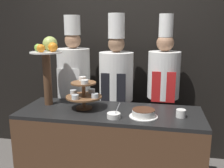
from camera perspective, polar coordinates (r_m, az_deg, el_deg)
name	(u,v)px	position (r m, az deg, el deg)	size (l,w,h in m)	color
wall_back	(124,49)	(3.25, 2.79, 7.93)	(10.00, 0.06, 2.80)	black
buffet_counter	(110,151)	(2.66, -0.44, -15.03)	(1.80, 0.65, 0.87)	brown
tiered_stand	(84,93)	(2.52, -6.47, -2.10)	(0.36, 0.36, 0.31)	brown
fruit_pedestal	(48,59)	(2.69, -14.47, 5.64)	(0.33, 0.33, 0.72)	brown
cake_round	(144,113)	(2.33, 7.22, -6.65)	(0.26, 0.26, 0.07)	white
cup_white	(181,113)	(2.39, 15.47, -6.49)	(0.09, 0.09, 0.07)	white
serving_bowl_near	(114,115)	(2.28, 0.40, -7.21)	(0.12, 0.12, 0.15)	white
chef_left	(74,85)	(3.09, -8.63, -0.12)	(0.39, 0.39, 1.81)	#38332D
chef_center_left	(116,88)	(2.96, 0.95, -0.87)	(0.40, 0.40, 1.83)	#28282D
chef_center_right	(163,89)	(2.91, 11.60, -1.19)	(0.36, 0.36, 1.82)	#28282D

